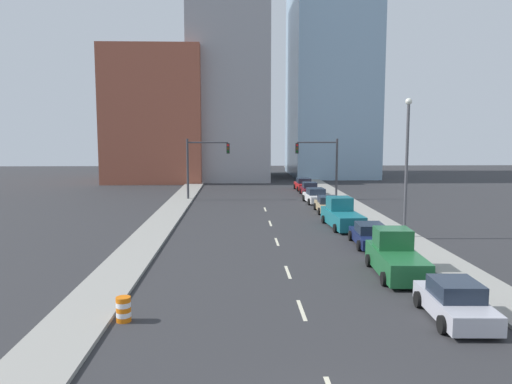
% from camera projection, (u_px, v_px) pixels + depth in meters
% --- Properties ---
extents(sidewalk_left, '(2.52, 95.29, 0.17)m').
position_uv_depth(sidewalk_left, '(186.00, 194.00, 58.37)').
color(sidewalk_left, gray).
rests_on(sidewalk_left, ground).
extents(sidewalk_right, '(2.52, 95.29, 0.17)m').
position_uv_depth(sidewalk_right, '(332.00, 193.00, 59.00)').
color(sidewalk_right, gray).
rests_on(sidewalk_right, ground).
extents(lane_stripe_at_9m, '(0.16, 2.40, 0.01)m').
position_uv_depth(lane_stripe_at_9m, '(302.00, 310.00, 20.09)').
color(lane_stripe_at_9m, beige).
rests_on(lane_stripe_at_9m, ground).
extents(lane_stripe_at_14m, '(0.16, 2.40, 0.01)m').
position_uv_depth(lane_stripe_at_14m, '(288.00, 272.00, 25.60)').
color(lane_stripe_at_14m, beige).
rests_on(lane_stripe_at_14m, ground).
extents(lane_stripe_at_22m, '(0.16, 2.40, 0.01)m').
position_uv_depth(lane_stripe_at_22m, '(277.00, 242.00, 32.78)').
color(lane_stripe_at_22m, beige).
rests_on(lane_stripe_at_22m, ground).
extents(lane_stripe_at_28m, '(0.16, 2.40, 0.01)m').
position_uv_depth(lane_stripe_at_28m, '(270.00, 223.00, 39.51)').
color(lane_stripe_at_28m, beige).
rests_on(lane_stripe_at_28m, ground).
extents(lane_stripe_at_36m, '(0.16, 2.40, 0.01)m').
position_uv_depth(lane_stripe_at_36m, '(265.00, 209.00, 46.86)').
color(lane_stripe_at_36m, beige).
rests_on(lane_stripe_at_36m, ground).
extents(building_brick_left, '(14.00, 16.00, 19.35)m').
position_uv_depth(building_brick_left, '(158.00, 116.00, 75.74)').
color(building_brick_left, '#9E513D').
rests_on(building_brick_left, ground).
extents(building_office_center, '(12.00, 20.00, 31.96)m').
position_uv_depth(building_office_center, '(229.00, 77.00, 79.37)').
color(building_office_center, '#99999E').
rests_on(building_office_center, ground).
extents(building_glass_right, '(13.00, 20.00, 37.36)m').
position_uv_depth(building_glass_right, '(330.00, 64.00, 83.63)').
color(building_glass_right, '#8CADC6').
rests_on(building_glass_right, ground).
extents(traffic_signal_left, '(4.60, 0.35, 6.55)m').
position_uv_depth(traffic_signal_left, '(200.00, 160.00, 53.00)').
color(traffic_signal_left, '#38383D').
rests_on(traffic_signal_left, ground).
extents(traffic_signal_right, '(4.60, 0.35, 6.55)m').
position_uv_depth(traffic_signal_right, '(325.00, 160.00, 53.49)').
color(traffic_signal_right, '#38383D').
rests_on(traffic_signal_right, ground).
extents(traffic_barrel, '(0.56, 0.56, 0.95)m').
position_uv_depth(traffic_barrel, '(123.00, 309.00, 18.83)').
color(traffic_barrel, orange).
rests_on(traffic_barrel, ground).
extents(street_lamp, '(0.44, 0.44, 9.39)m').
position_uv_depth(street_lamp, '(407.00, 159.00, 33.09)').
color(street_lamp, '#4C4C51').
rests_on(street_lamp, ground).
extents(sedan_silver, '(2.29, 4.48, 1.52)m').
position_uv_depth(sedan_silver, '(455.00, 302.00, 19.00)').
color(sedan_silver, '#B2B2BC').
rests_on(sedan_silver, ground).
extents(pickup_truck_green, '(2.46, 5.60, 2.24)m').
position_uv_depth(pickup_truck_green, '(396.00, 257.00, 25.06)').
color(pickup_truck_green, '#1E6033').
rests_on(pickup_truck_green, ground).
extents(sedan_navy, '(2.29, 4.85, 1.41)m').
position_uv_depth(sedan_navy, '(370.00, 235.00, 31.63)').
color(sedan_navy, '#141E47').
rests_on(sedan_navy, ground).
extents(pickup_truck_teal, '(2.50, 6.15, 2.21)m').
position_uv_depth(pickup_truck_teal, '(342.00, 215.00, 37.91)').
color(pickup_truck_teal, '#196B75').
rests_on(pickup_truck_teal, ground).
extents(sedan_tan, '(2.18, 4.75, 1.45)m').
position_uv_depth(sedan_tan, '(327.00, 205.00, 45.09)').
color(sedan_tan, tan).
rests_on(sedan_tan, ground).
extents(sedan_white, '(2.34, 4.70, 1.52)m').
position_uv_depth(sedan_white, '(316.00, 196.00, 51.13)').
color(sedan_white, silver).
rests_on(sedan_white, ground).
extents(sedan_maroon, '(2.02, 4.28, 1.50)m').
position_uv_depth(sedan_maroon, '(310.00, 189.00, 57.56)').
color(sedan_maroon, maroon).
rests_on(sedan_maroon, ground).
extents(sedan_red, '(2.21, 4.52, 1.53)m').
position_uv_depth(sedan_red, '(304.00, 185.00, 62.82)').
color(sedan_red, red).
rests_on(sedan_red, ground).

